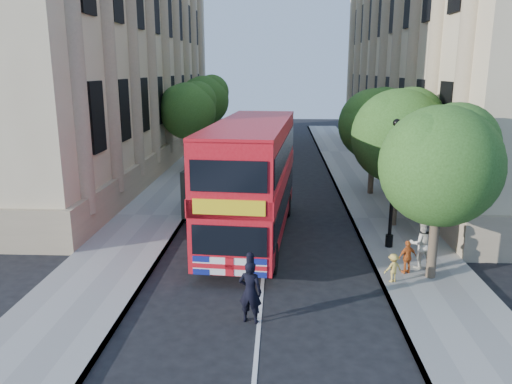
# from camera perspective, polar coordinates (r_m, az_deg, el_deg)

# --- Properties ---
(ground) EXTENTS (120.00, 120.00, 0.00)m
(ground) POSITION_cam_1_polar(r_m,az_deg,el_deg) (15.13, 0.40, -14.21)
(ground) COLOR black
(ground) RESTS_ON ground
(pavement_right) EXTENTS (3.50, 80.00, 0.12)m
(pavement_right) POSITION_cam_1_polar(r_m,az_deg,el_deg) (24.93, 14.73, -3.04)
(pavement_right) COLOR gray
(pavement_right) RESTS_ON ground
(pavement_left) EXTENTS (3.50, 80.00, 0.12)m
(pavement_left) POSITION_cam_1_polar(r_m,az_deg,el_deg) (25.18, -11.83, -2.70)
(pavement_left) COLOR gray
(pavement_left) RESTS_ON ground
(building_right) EXTENTS (12.00, 38.00, 18.00)m
(building_right) POSITION_cam_1_polar(r_m,az_deg,el_deg) (39.66, 23.20, 15.54)
(building_right) COLOR tan
(building_right) RESTS_ON ground
(building_left) EXTENTS (12.00, 38.00, 18.00)m
(building_left) POSITION_cam_1_polar(r_m,az_deg,el_deg) (40.03, -18.97, 15.87)
(building_left) COLOR tan
(building_left) RESTS_ON ground
(tree_right_near) EXTENTS (4.00, 4.00, 6.08)m
(tree_right_near) POSITION_cam_1_polar(r_m,az_deg,el_deg) (17.44, 20.46, 3.52)
(tree_right_near) COLOR #473828
(tree_right_near) RESTS_ON ground
(tree_right_mid) EXTENTS (4.20, 4.20, 6.37)m
(tree_right_mid) POSITION_cam_1_polar(r_m,az_deg,el_deg) (23.14, 16.11, 6.71)
(tree_right_mid) COLOR #473828
(tree_right_mid) RESTS_ON ground
(tree_right_far) EXTENTS (4.00, 4.00, 6.15)m
(tree_right_far) POSITION_cam_1_polar(r_m,az_deg,el_deg) (28.99, 13.43, 7.96)
(tree_right_far) COLOR #473828
(tree_right_far) RESTS_ON ground
(tree_left_far) EXTENTS (4.00, 4.00, 6.30)m
(tree_left_far) POSITION_cam_1_polar(r_m,az_deg,el_deg) (36.05, -7.73, 9.52)
(tree_left_far) COLOR #473828
(tree_left_far) RESTS_ON ground
(tree_left_back) EXTENTS (4.20, 4.20, 6.65)m
(tree_left_back) POSITION_cam_1_polar(r_m,az_deg,el_deg) (43.91, -5.84, 10.68)
(tree_left_back) COLOR #473828
(tree_left_back) RESTS_ON ground
(lamp_post) EXTENTS (0.32, 0.32, 5.16)m
(lamp_post) POSITION_cam_1_polar(r_m,az_deg,el_deg) (20.37, 15.34, 0.30)
(lamp_post) COLOR black
(lamp_post) RESTS_ON pavement_right
(double_decker_bus) EXTENTS (3.67, 10.86, 4.93)m
(double_decker_bus) POSITION_cam_1_polar(r_m,az_deg,el_deg) (20.98, -0.47, 1.79)
(double_decker_bus) COLOR red
(double_decker_bus) RESTS_ON ground
(box_van) EXTENTS (2.60, 5.35, 2.95)m
(box_van) POSITION_cam_1_polar(r_m,az_deg,el_deg) (25.33, -4.66, 0.90)
(box_van) COLOR black
(box_van) RESTS_ON ground
(police_constable) EXTENTS (0.78, 0.61, 1.88)m
(police_constable) POSITION_cam_1_polar(r_m,az_deg,el_deg) (14.51, -0.66, -11.34)
(police_constable) COLOR black
(police_constable) RESTS_ON ground
(woman_pedestrian) EXTENTS (0.89, 0.70, 1.83)m
(woman_pedestrian) POSITION_cam_1_polar(r_m,az_deg,el_deg) (18.92, 18.41, -5.63)
(woman_pedestrian) COLOR silver
(woman_pedestrian) RESTS_ON pavement_right
(child_a) EXTENTS (0.77, 0.53, 1.21)m
(child_a) POSITION_cam_1_polar(r_m,az_deg,el_deg) (18.38, 16.92, -7.12)
(child_a) COLOR orange
(child_a) RESTS_ON pavement_right
(child_b) EXTENTS (0.73, 0.57, 0.99)m
(child_b) POSITION_cam_1_polar(r_m,az_deg,el_deg) (17.59, 15.40, -8.35)
(child_b) COLOR gold
(child_b) RESTS_ON pavement_right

